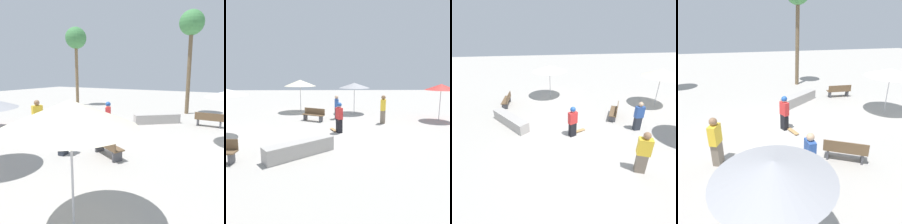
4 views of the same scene
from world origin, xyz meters
TOP-DOWN VIEW (x-y plane):
  - ground_plane at (0.00, 0.00)m, footprint 60.00×60.00m
  - skater_main at (0.59, 0.22)m, footprint 0.41×0.51m
  - skateboard at (0.90, -0.18)m, footprint 0.47×0.82m
  - concrete_ledge at (2.22, 3.61)m, footprint 2.65×2.26m
  - bench_near at (2.26, -2.80)m, footprint 1.62×1.13m
  - shade_umbrella_grey at (-0.80, -5.72)m, footprint 2.46×2.46m
  - shade_umbrella_red at (-6.39, -2.78)m, footprint 2.10×2.10m
  - shade_umbrella_cream at (3.66, -6.52)m, footprint 2.61×2.61m
  - bystander_watching at (0.67, -3.46)m, footprint 0.28×0.47m
  - bystander_far at (-2.30, -1.96)m, footprint 0.44×0.56m

SIDE VIEW (x-z plane):
  - ground_plane at x=0.00m, z-range 0.00..0.00m
  - skateboard at x=0.90m, z-range 0.02..0.09m
  - concrete_ledge at x=2.22m, z-range 0.00..0.59m
  - bench_near at x=2.26m, z-range 0.00..0.85m
  - bystander_watching at x=0.67m, z-range 0.00..1.67m
  - skater_main at x=0.59m, z-range 0.07..1.74m
  - bystander_far at x=-2.30m, z-range 0.00..1.82m
  - shade_umbrella_grey at x=-0.80m, z-range 1.02..3.47m
  - shade_umbrella_red at x=-6.39m, z-range 1.04..3.54m
  - shade_umbrella_cream at x=3.66m, z-range 1.07..3.74m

